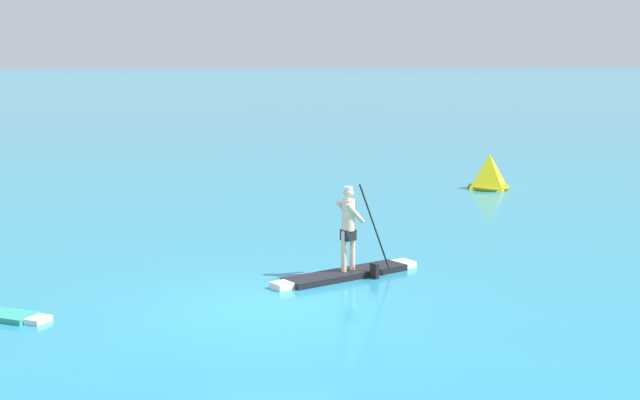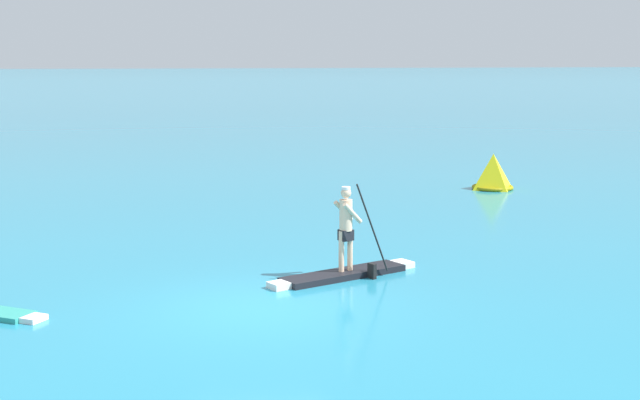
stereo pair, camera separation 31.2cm
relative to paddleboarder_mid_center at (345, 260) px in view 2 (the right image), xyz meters
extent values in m
plane|color=teal|center=(-1.86, -2.05, -0.35)|extent=(440.00, 440.00, 0.00)
cube|color=white|center=(-5.77, -2.24, -0.31)|extent=(0.46, 0.50, 0.09)
cube|color=black|center=(-0.04, -0.01, -0.29)|extent=(2.76, 1.81, 0.13)
cube|color=white|center=(1.36, 0.69, -0.29)|extent=(0.51, 0.55, 0.13)
cube|color=white|center=(-1.43, -0.71, -0.29)|extent=(0.48, 0.49, 0.13)
cylinder|color=beige|center=(0.11, 0.07, 0.19)|extent=(0.11, 0.11, 0.83)
cylinder|color=beige|center=(-0.08, -0.03, 0.19)|extent=(0.11, 0.11, 0.83)
cube|color=black|center=(0.01, 0.02, 0.51)|extent=(0.33, 0.31, 0.22)
cylinder|color=beige|center=(0.01, 0.02, 0.92)|extent=(0.26, 0.26, 0.63)
sphere|color=beige|center=(0.01, 0.02, 1.37)|extent=(0.21, 0.21, 0.21)
cylinder|color=white|center=(0.01, 0.02, 1.47)|extent=(0.18, 0.18, 0.06)
cylinder|color=beige|center=(-0.01, 0.18, 0.98)|extent=(0.45, 0.29, 0.49)
cylinder|color=beige|center=(0.13, -0.10, 0.98)|extent=(0.45, 0.29, 0.49)
cylinder|color=black|center=(0.51, -0.20, 0.68)|extent=(0.75, 0.41, 1.86)
cube|color=black|center=(0.51, -0.20, -0.21)|extent=(0.16, 0.21, 0.32)
pyramid|color=yellow|center=(6.98, 11.11, 0.24)|extent=(1.41, 1.41, 1.18)
torus|color=olive|center=(6.98, 11.11, -0.29)|extent=(1.37, 1.37, 0.12)
camera|label=1|loc=(-3.60, -17.93, 4.19)|focal=52.07mm
camera|label=2|loc=(-3.30, -17.98, 4.19)|focal=52.07mm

